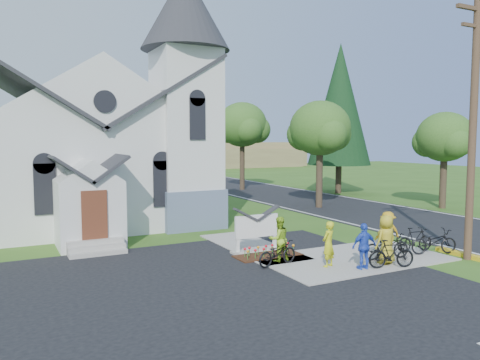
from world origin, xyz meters
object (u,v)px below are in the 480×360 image
bike_2 (386,246)px  utility_pole (474,115)px  cyclist_1 (279,239)px  bike_4 (434,241)px  bike_0 (277,253)px  cyclist_2 (364,246)px  cyclist_0 (328,244)px  cyclist_4 (386,239)px  church_sign (257,227)px  bike_1 (391,254)px  cyclist_3 (388,232)px  bike_3 (415,240)px

bike_2 → utility_pole: bearing=-103.7°
cyclist_1 → bike_4: (5.95, -1.88, -0.33)m
bike_0 → cyclist_2: cyclist_2 is taller
cyclist_0 → cyclist_4: bearing=140.6°
cyclist_4 → bike_4: 2.73m
utility_pole → bike_2: 5.81m
cyclist_2 → bike_4: size_ratio=0.85×
cyclist_1 → utility_pole: bearing=158.4°
bike_0 → church_sign: bearing=-21.4°
bike_0 → bike_1: bike_1 is taller
bike_2 → cyclist_4: size_ratio=1.07×
cyclist_1 → cyclist_4: bearing=149.6°
bike_1 → utility_pole: bearing=-76.7°
utility_pole → bike_0: size_ratio=5.86×
cyclist_0 → cyclist_3: 3.37m
bike_0 → bike_1: (3.34, -2.12, 0.05)m
cyclist_0 → bike_2: size_ratio=0.85×
bike_2 → bike_0: bearing=84.0°
bike_2 → bike_4: size_ratio=1.00×
church_sign → bike_2: size_ratio=1.16×
bike_0 → cyclist_3: size_ratio=1.04×
church_sign → cyclist_1: bearing=-92.3°
utility_pole → cyclist_3: (-2.16, 1.99, -4.53)m
bike_2 → cyclist_4: 0.74m
bike_3 → church_sign: bearing=68.1°
cyclist_1 → bike_2: 4.06m
bike_2 → cyclist_3: (0.77, 0.72, 0.32)m
cyclist_3 → cyclist_4: size_ratio=0.93×
utility_pole → bike_4: size_ratio=5.29×
bike_2 → bike_3: bike_2 is taller
church_sign → cyclist_2: bearing=-64.1°
cyclist_3 → bike_1: bearing=59.2°
cyclist_1 → bike_0: bearing=55.1°
bike_1 → cyclist_4: size_ratio=0.95×
bike_0 → bike_1: size_ratio=1.02×
cyclist_4 → bike_4: (2.70, 0.19, -0.39)m
bike_4 → cyclist_3: bearing=74.1°
utility_pole → bike_1: bearing=175.3°
cyclist_2 → bike_3: cyclist_2 is taller
bike_2 → cyclist_3: cyclist_3 is taller
utility_pole → cyclist_4: bearing=166.2°
bike_2 → cyclist_1: bearing=76.1°
bike_0 → bike_2: bearing=-116.4°
cyclist_2 → bike_2: (1.66, 0.63, -0.30)m
church_sign → bike_0: bearing=-100.7°
cyclist_1 → cyclist_3: 4.57m
utility_pole → cyclist_4: 5.67m
utility_pole → bike_3: utility_pole is taller
cyclist_0 → cyclist_3: cyclist_3 is taller
bike_2 → bike_3: size_ratio=1.15×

